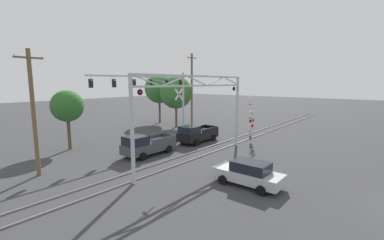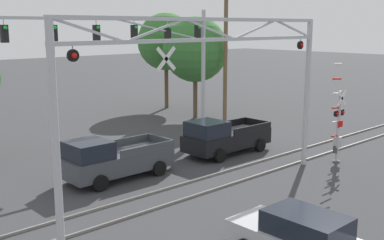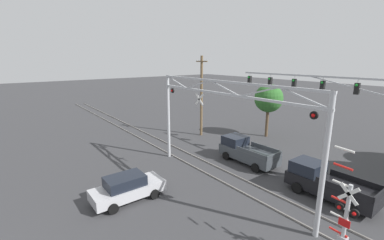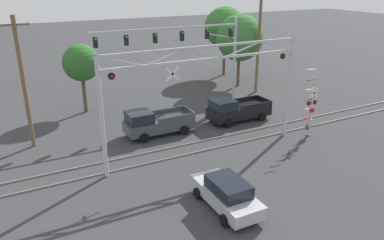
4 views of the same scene
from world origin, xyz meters
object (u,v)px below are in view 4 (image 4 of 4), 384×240
(pickup_truck_following, at_px, (236,110))
(background_tree_beyond_span, at_px, (225,28))
(pickup_truck_lead, at_px, (156,123))
(background_tree_far_left_verge, at_px, (81,63))
(traffic_signal_span, at_px, (198,45))
(utility_pole_right, at_px, (259,38))
(background_tree_far_right_verge, at_px, (240,38))
(crossing_signal_mast, at_px, (310,112))
(crossing_gantry, at_px, (206,82))
(utility_pole_left, at_px, (24,82))
(sedan_waiting, at_px, (227,193))

(pickup_truck_following, bearing_deg, background_tree_beyond_span, 61.73)
(pickup_truck_lead, xyz_separation_m, background_tree_far_left_verge, (-3.46, 7.44, 3.32))
(traffic_signal_span, xyz_separation_m, background_tree_far_left_verge, (-8.87, 3.81, -1.35))
(utility_pole_right, distance_m, background_tree_far_right_verge, 2.72)
(traffic_signal_span, height_order, background_tree_far_right_verge, traffic_signal_span)
(utility_pole_right, bearing_deg, pickup_truck_lead, -157.02)
(pickup_truck_lead, bearing_deg, background_tree_far_left_verge, 114.95)
(crossing_signal_mast, distance_m, background_tree_far_left_verge, 18.58)
(background_tree_beyond_span, bearing_deg, background_tree_far_left_verge, -161.93)
(crossing_gantry, height_order, utility_pole_left, utility_pole_left)
(pickup_truck_lead, xyz_separation_m, background_tree_far_right_verge, (12.79, 8.26, 4.15))
(background_tree_far_left_verge, bearing_deg, crossing_gantry, -66.54)
(crossing_signal_mast, bearing_deg, traffic_signal_span, 115.93)
(pickup_truck_lead, distance_m, sedan_waiting, 10.34)
(crossing_gantry, xyz_separation_m, crossing_signal_mast, (8.08, -0.93, -3.00))
(pickup_truck_lead, distance_m, utility_pole_right, 14.99)
(crossing_gantry, height_order, background_tree_far_left_verge, crossing_gantry)
(pickup_truck_following, distance_m, utility_pole_left, 15.65)
(traffic_signal_span, xyz_separation_m, background_tree_far_right_verge, (7.39, 4.64, -0.52))
(traffic_signal_span, height_order, background_tree_far_left_verge, traffic_signal_span)
(background_tree_beyond_span, bearing_deg, crossing_signal_mast, -103.04)
(crossing_gantry, distance_m, utility_pole_left, 11.85)
(crossing_gantry, height_order, crossing_signal_mast, crossing_gantry)
(traffic_signal_span, bearing_deg, crossing_signal_mast, -64.07)
(crossing_signal_mast, bearing_deg, utility_pole_left, 157.83)
(sedan_waiting, height_order, background_tree_beyond_span, background_tree_beyond_span)
(traffic_signal_span, relative_size, background_tree_beyond_span, 1.62)
(background_tree_beyond_span, relative_size, background_tree_far_right_verge, 1.05)
(crossing_gantry, height_order, pickup_truck_lead, crossing_gantry)
(traffic_signal_span, bearing_deg, utility_pole_left, -173.11)
(background_tree_far_right_verge, bearing_deg, utility_pole_left, -163.36)
(utility_pole_left, xyz_separation_m, background_tree_beyond_span, (22.33, 11.18, 0.98))
(pickup_truck_lead, xyz_separation_m, pickup_truck_following, (6.80, -0.37, 0.00))
(utility_pole_right, bearing_deg, utility_pole_left, -170.44)
(utility_pole_left, bearing_deg, background_tree_beyond_span, 26.61)
(traffic_signal_span, distance_m, pickup_truck_following, 6.30)
(utility_pole_left, bearing_deg, utility_pole_right, 9.56)
(pickup_truck_lead, bearing_deg, crossing_gantry, -69.11)
(utility_pole_right, height_order, background_tree_far_left_verge, utility_pole_right)
(crossing_gantry, xyz_separation_m, traffic_signal_span, (3.71, 8.07, 0.76))
(background_tree_beyond_span, distance_m, background_tree_far_left_verge, 18.49)
(crossing_signal_mast, xyz_separation_m, utility_pole_left, (-18.03, 7.35, 2.69))
(sedan_waiting, bearing_deg, traffic_signal_span, 67.44)
(sedan_waiting, relative_size, background_tree_far_left_verge, 0.75)
(crossing_signal_mast, bearing_deg, background_tree_far_right_verge, 77.54)
(background_tree_far_right_verge, bearing_deg, traffic_signal_span, -147.87)
(crossing_gantry, bearing_deg, background_tree_far_left_verge, 113.46)
(crossing_gantry, bearing_deg, pickup_truck_following, 38.61)
(utility_pole_left, height_order, background_tree_beyond_span, utility_pole_left)
(crossing_signal_mast, height_order, background_tree_far_right_verge, background_tree_far_right_verge)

